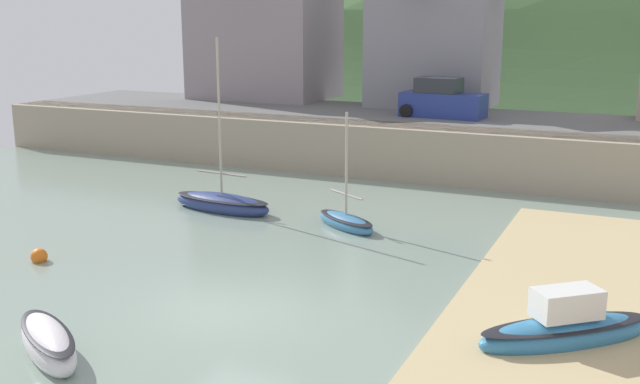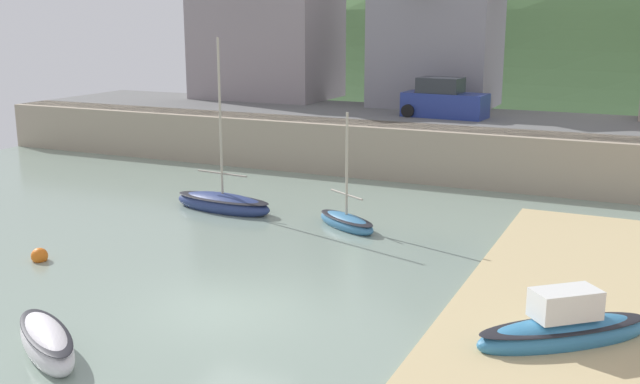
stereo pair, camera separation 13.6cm
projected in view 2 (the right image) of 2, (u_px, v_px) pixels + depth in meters
quay_seawall at (431, 148)px, 34.43m from camera, size 48.00×9.40×2.40m
hillside_backdrop at (596, 26)px, 65.16m from camera, size 80.00×44.00×18.44m
waterfront_building_left at (267, 16)px, 45.04m from camera, size 8.25×6.14×9.70m
waterfront_building_centre at (437, 24)px, 40.84m from camera, size 6.77×5.34×8.75m
sailboat_nearest_shore at (346, 221)px, 26.41m from camera, size 2.97×2.31×4.24m
sailboat_white_hull at (563, 330)px, 16.91m from camera, size 4.01×3.66×1.55m
sailboat_blue_trim at (223, 203)px, 28.76m from camera, size 4.41×1.79×6.74m
sailboat_tall_mast at (47, 342)px, 16.49m from camera, size 3.13×2.45×0.97m
parked_car_near_slipway at (444, 101)px, 36.98m from camera, size 4.22×2.01×1.95m
mooring_buoy at (40, 256)px, 22.84m from camera, size 0.51×0.51×0.51m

